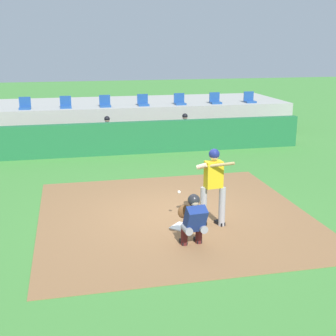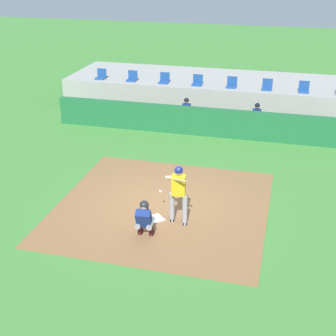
% 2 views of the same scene
% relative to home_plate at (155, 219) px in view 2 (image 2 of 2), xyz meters
% --- Properties ---
extents(ground_plane, '(80.00, 80.00, 0.00)m').
position_rel_home_plate_xyz_m(ground_plane, '(0.00, 0.80, -0.02)').
color(ground_plane, '#428438').
extents(dirt_infield, '(6.40, 6.40, 0.01)m').
position_rel_home_plate_xyz_m(dirt_infield, '(0.00, 0.80, -0.02)').
color(dirt_infield, olive).
rests_on(dirt_infield, ground).
extents(home_plate, '(0.62, 0.62, 0.02)m').
position_rel_home_plate_xyz_m(home_plate, '(0.00, 0.00, 0.00)').
color(home_plate, white).
rests_on(home_plate, dirt_infield).
extents(batter_at_plate, '(0.75, 0.70, 1.80)m').
position_rel_home_plate_xyz_m(batter_at_plate, '(0.69, -0.02, 1.01)').
color(batter_at_plate, '#99999E').
rests_on(batter_at_plate, ground).
extents(catcher_crouched, '(0.51, 1.81, 1.13)m').
position_rel_home_plate_xyz_m(catcher_crouched, '(-0.02, -0.96, 0.58)').
color(catcher_crouched, gray).
rests_on(catcher_crouched, ground).
extents(dugout_wall, '(13.00, 0.30, 1.20)m').
position_rel_home_plate_xyz_m(dugout_wall, '(0.00, 7.30, 0.58)').
color(dugout_wall, '#1E6638').
rests_on(dugout_wall, ground).
extents(dugout_bench, '(11.80, 0.44, 0.45)m').
position_rel_home_plate_xyz_m(dugout_bench, '(0.00, 8.30, 0.20)').
color(dugout_bench, olive).
rests_on(dugout_bench, ground).
extents(dugout_player_0, '(0.49, 0.70, 1.30)m').
position_rel_home_plate_xyz_m(dugout_player_0, '(-0.91, 8.14, 0.65)').
color(dugout_player_0, '#939399').
rests_on(dugout_player_0, ground).
extents(dugout_player_1, '(0.49, 0.70, 1.30)m').
position_rel_home_plate_xyz_m(dugout_player_1, '(2.19, 8.14, 0.65)').
color(dugout_player_1, '#939399').
rests_on(dugout_player_1, ground).
extents(stands_platform, '(15.00, 4.40, 1.40)m').
position_rel_home_plate_xyz_m(stands_platform, '(0.00, 11.70, 0.68)').
color(stands_platform, '#9E9E99').
rests_on(stands_platform, ground).
extents(stadium_seat_0, '(0.46, 0.46, 0.48)m').
position_rel_home_plate_xyz_m(stadium_seat_0, '(-5.69, 10.18, 1.51)').
color(stadium_seat_0, '#1E478C').
rests_on(stadium_seat_0, stands_platform).
extents(stadium_seat_1, '(0.46, 0.46, 0.48)m').
position_rel_home_plate_xyz_m(stadium_seat_1, '(-4.06, 10.18, 1.51)').
color(stadium_seat_1, '#1E478C').
rests_on(stadium_seat_1, stands_platform).
extents(stadium_seat_2, '(0.46, 0.46, 0.48)m').
position_rel_home_plate_xyz_m(stadium_seat_2, '(-2.44, 10.18, 1.51)').
color(stadium_seat_2, '#1E478C').
rests_on(stadium_seat_2, stands_platform).
extents(stadium_seat_3, '(0.46, 0.46, 0.48)m').
position_rel_home_plate_xyz_m(stadium_seat_3, '(-0.81, 10.18, 1.51)').
color(stadium_seat_3, '#1E478C').
rests_on(stadium_seat_3, stands_platform).
extents(stadium_seat_4, '(0.46, 0.46, 0.48)m').
position_rel_home_plate_xyz_m(stadium_seat_4, '(0.81, 10.18, 1.51)').
color(stadium_seat_4, '#1E478C').
rests_on(stadium_seat_4, stands_platform).
extents(stadium_seat_5, '(0.46, 0.46, 0.48)m').
position_rel_home_plate_xyz_m(stadium_seat_5, '(2.44, 10.18, 1.51)').
color(stadium_seat_5, '#1E478C').
rests_on(stadium_seat_5, stands_platform).
extents(stadium_seat_6, '(0.46, 0.46, 0.48)m').
position_rel_home_plate_xyz_m(stadium_seat_6, '(4.06, 10.18, 1.51)').
color(stadium_seat_6, '#1E478C').
rests_on(stadium_seat_6, stands_platform).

